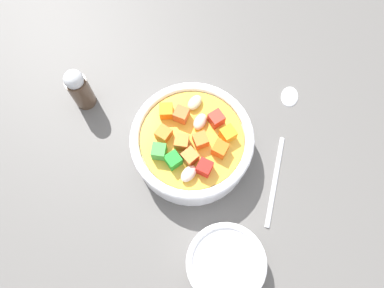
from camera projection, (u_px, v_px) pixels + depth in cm
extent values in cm
cube|color=#565451|center=(192.00, 152.00, 54.70)|extent=(140.00, 140.00, 2.00)
cylinder|color=white|center=(192.00, 145.00, 51.67)|extent=(16.04, 16.04, 4.42)
torus|color=white|center=(192.00, 139.00, 49.23)|extent=(16.34, 16.34, 1.26)
cylinder|color=gold|center=(192.00, 139.00, 49.40)|extent=(13.68, 13.68, 0.40)
cube|color=orange|center=(201.00, 140.00, 48.26)|extent=(2.44, 2.44, 1.67)
cube|color=orange|center=(164.00, 134.00, 48.60)|extent=(1.94, 1.94, 1.57)
cube|color=#D36330|center=(181.00, 115.00, 49.29)|extent=(1.83, 1.83, 1.91)
cube|color=orange|center=(228.00, 134.00, 48.53)|extent=(2.37, 2.37, 1.68)
cube|color=red|center=(216.00, 119.00, 49.13)|extent=(2.36, 2.36, 1.85)
cube|color=green|center=(159.00, 151.00, 47.57)|extent=(2.18, 2.18, 1.99)
cube|color=#D76019|center=(219.00, 152.00, 47.67)|extent=(1.79, 1.79, 1.80)
cube|color=orange|center=(190.00, 157.00, 47.42)|extent=(2.26, 2.26, 1.85)
cube|color=red|center=(205.00, 168.00, 46.89)|extent=(1.73, 1.73, 1.96)
cube|color=orange|center=(182.00, 142.00, 47.94)|extent=(2.17, 2.17, 2.06)
cube|color=green|center=(173.00, 160.00, 47.28)|extent=(2.34, 2.34, 1.84)
ellipsoid|color=beige|center=(195.00, 103.00, 50.28)|extent=(1.92, 2.63, 1.15)
cube|color=orange|center=(166.00, 111.00, 49.61)|extent=(2.34, 2.34, 1.64)
ellipsoid|color=beige|center=(189.00, 174.00, 46.96)|extent=(2.06, 2.70, 1.33)
ellipsoid|color=beige|center=(199.00, 121.00, 49.36)|extent=(1.63, 2.46, 1.21)
cylinder|color=silver|center=(275.00, 181.00, 51.93)|extent=(3.50, 12.83, 0.68)
ellipsoid|color=silver|center=(290.00, 96.00, 56.13)|extent=(3.24, 3.85, 0.87)
cylinder|color=white|center=(225.00, 264.00, 47.05)|extent=(9.72, 9.72, 3.37)
torus|color=white|center=(227.00, 263.00, 45.27)|extent=(9.82, 9.82, 0.78)
cylinder|color=#4C3828|center=(82.00, 90.00, 53.62)|extent=(3.01, 3.01, 5.89)
sphere|color=silver|center=(75.00, 78.00, 50.21)|extent=(2.70, 2.70, 2.70)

